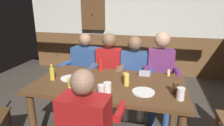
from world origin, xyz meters
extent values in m
cube|color=beige|center=(0.00, 2.43, 1.74)|extent=(5.35, 0.12, 1.62)
cube|color=brown|center=(0.00, 2.43, 0.46)|extent=(5.35, 0.12, 0.93)
cube|color=brown|center=(0.00, -0.16, 0.75)|extent=(1.73, 0.95, 0.04)
cylinder|color=brown|center=(-0.78, -0.56, 0.37)|extent=(0.08, 0.08, 0.73)
cylinder|color=brown|center=(-0.78, 0.23, 0.37)|extent=(0.08, 0.08, 0.73)
cylinder|color=brown|center=(0.78, 0.23, 0.37)|extent=(0.08, 0.08, 0.73)
cube|color=#2D4C84|center=(-0.58, 0.61, 0.73)|extent=(0.44, 0.27, 0.53)
sphere|color=#9E755B|center=(-0.58, 0.61, 1.12)|extent=(0.19, 0.19, 0.19)
cylinder|color=#33724C|center=(-0.49, 0.47, 0.48)|extent=(0.17, 0.39, 0.13)
cylinder|color=#33724C|center=(-0.71, 0.49, 0.48)|extent=(0.17, 0.39, 0.13)
cylinder|color=#33724C|center=(-0.51, 0.28, 0.21)|extent=(0.10, 0.10, 0.42)
cylinder|color=#33724C|center=(-0.74, 0.30, 0.21)|extent=(0.10, 0.10, 0.42)
cylinder|color=#2D4C84|center=(-0.38, 0.34, 0.75)|extent=(0.11, 0.29, 0.08)
cylinder|color=#2D4C84|center=(-0.85, 0.39, 0.75)|extent=(0.11, 0.29, 0.08)
cube|color=#AD1919|center=(-0.19, 0.61, 0.72)|extent=(0.39, 0.25, 0.53)
sphere|color=brown|center=(-0.19, 0.61, 1.12)|extent=(0.22, 0.22, 0.22)
cylinder|color=silver|center=(-0.08, 0.49, 0.48)|extent=(0.15, 0.38, 0.13)
cylinder|color=silver|center=(-0.29, 0.48, 0.48)|extent=(0.15, 0.38, 0.13)
cylinder|color=silver|center=(-0.07, 0.31, 0.21)|extent=(0.10, 0.10, 0.42)
cylinder|color=silver|center=(-0.28, 0.29, 0.21)|extent=(0.10, 0.10, 0.42)
cylinder|color=brown|center=(0.04, 0.37, 0.75)|extent=(0.10, 0.28, 0.08)
cylinder|color=brown|center=(-0.40, 0.35, 0.75)|extent=(0.10, 0.28, 0.08)
cube|color=#2D4C84|center=(0.19, 0.61, 0.71)|extent=(0.42, 0.27, 0.50)
sphere|color=brown|center=(0.19, 0.61, 1.09)|extent=(0.21, 0.21, 0.21)
cylinder|color=silver|center=(0.32, 0.49, 0.48)|extent=(0.18, 0.39, 0.13)
cylinder|color=silver|center=(0.10, 0.47, 0.48)|extent=(0.18, 0.39, 0.13)
cylinder|color=silver|center=(0.35, 0.31, 0.21)|extent=(0.10, 0.10, 0.42)
cylinder|color=silver|center=(0.13, 0.28, 0.21)|extent=(0.10, 0.10, 0.42)
cylinder|color=#2D4C84|center=(0.45, 0.40, 0.73)|extent=(0.12, 0.29, 0.08)
cylinder|color=brown|center=(0.00, 0.34, 0.73)|extent=(0.12, 0.29, 0.08)
cube|color=#6B2D66|center=(0.58, 0.61, 0.74)|extent=(0.38, 0.25, 0.56)
sphere|color=tan|center=(0.58, 0.61, 1.16)|extent=(0.23, 0.23, 0.23)
cylinder|color=#2D4C84|center=(0.69, 0.47, 0.48)|extent=(0.16, 0.42, 0.13)
cylinder|color=#2D4C84|center=(0.49, 0.46, 0.48)|extent=(0.16, 0.42, 0.13)
cylinder|color=#2D4C84|center=(0.71, 0.26, 0.21)|extent=(0.10, 0.10, 0.42)
cylinder|color=#2D4C84|center=(0.51, 0.25, 0.21)|extent=(0.10, 0.10, 0.42)
cylinder|color=#6B2D66|center=(0.81, 0.38, 0.77)|extent=(0.10, 0.28, 0.08)
cylinder|color=#6B2D66|center=(0.39, 0.35, 0.77)|extent=(0.10, 0.28, 0.08)
cube|color=#AD1919|center=(0.00, -0.94, 0.71)|extent=(0.40, 0.25, 0.50)
sphere|color=#9E755B|center=(0.00, -0.94, 1.09)|extent=(0.19, 0.19, 0.19)
cylinder|color=#AD1919|center=(-0.21, -0.67, 0.74)|extent=(0.09, 0.28, 0.08)
cylinder|color=#AD1919|center=(0.24, -0.69, 0.74)|extent=(0.09, 0.28, 0.08)
cylinder|color=brown|center=(-1.16, -0.49, 0.22)|extent=(0.04, 0.04, 0.44)
cylinder|color=#F9E08C|center=(0.68, 0.22, 0.81)|extent=(0.04, 0.04, 0.08)
cube|color=#B2B7BC|center=(0.39, 0.17, 0.80)|extent=(0.14, 0.10, 0.05)
cylinder|color=white|center=(-0.49, -0.17, 0.78)|extent=(0.22, 0.22, 0.01)
cylinder|color=white|center=(0.41, -0.34, 0.78)|extent=(0.23, 0.23, 0.01)
cylinder|color=gold|center=(-0.68, -0.25, 0.84)|extent=(0.05, 0.05, 0.15)
cylinder|color=gold|center=(-0.68, -0.25, 0.94)|extent=(0.03, 0.03, 0.05)
cylinder|color=red|center=(-0.22, 0.22, 0.85)|extent=(0.06, 0.06, 0.15)
cylinder|color=red|center=(-0.22, 0.22, 0.95)|extent=(0.03, 0.03, 0.06)
cylinder|color=gold|center=(0.18, -0.08, 0.82)|extent=(0.07, 0.07, 0.10)
cylinder|color=white|center=(0.77, -0.41, 0.83)|extent=(0.07, 0.07, 0.12)
cylinder|color=#4C2D19|center=(0.73, -0.29, 0.83)|extent=(0.06, 0.06, 0.12)
cylinder|color=white|center=(0.02, -0.55, 0.84)|extent=(0.07, 0.07, 0.13)
cylinder|color=#E5C64C|center=(0.21, -0.21, 0.84)|extent=(0.06, 0.06, 0.13)
cylinder|color=white|center=(0.05, -0.43, 0.83)|extent=(0.08, 0.08, 0.11)
cylinder|color=#E5C64C|center=(-0.35, -0.43, 0.83)|extent=(0.07, 0.07, 0.12)
cylinder|color=gold|center=(-0.22, -0.27, 0.84)|extent=(0.07, 0.07, 0.14)
cube|color=brown|center=(-1.02, 2.30, 1.40)|extent=(0.56, 0.12, 0.70)
sphere|color=black|center=(-1.02, 2.23, 1.40)|extent=(0.03, 0.03, 0.03)
camera|label=1|loc=(0.52, -2.17, 1.64)|focal=30.84mm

